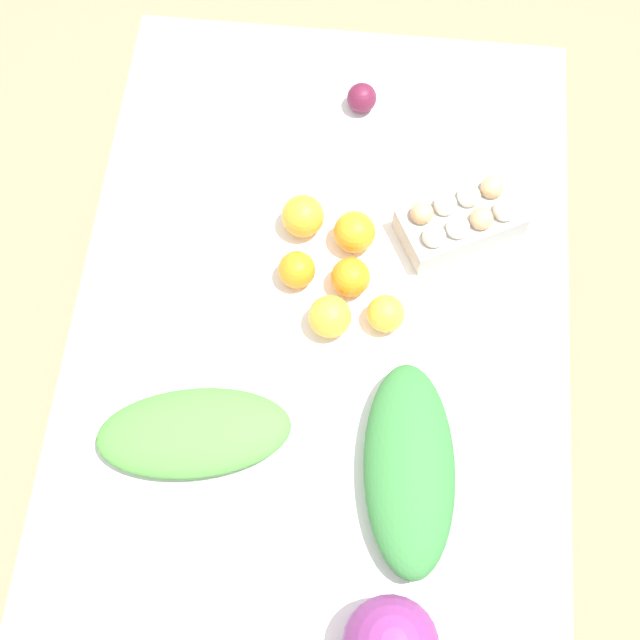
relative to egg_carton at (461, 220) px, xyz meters
The scene contains 12 objects.
ground_plane 0.85m from the egg_carton, 47.77° to the right, with size 8.00×8.00×0.00m, color #937A5B.
dining_table 0.36m from the egg_carton, 47.77° to the right, with size 1.39×0.92×0.74m.
egg_carton is the anchor object (origin of this frame).
greens_bunch_chard 0.64m from the egg_carton, 43.72° to the right, with size 0.34×0.16×0.06m, color #4C933D.
greens_bunch_beet_tops 0.50m from the egg_carton, ahead, with size 0.37×0.15×0.09m, color #337538.
beet_root 0.35m from the egg_carton, 142.31° to the right, with size 0.06×0.06×0.06m, color #5B1933.
orange_0 0.33m from the egg_carton, 65.95° to the right, with size 0.07×0.07×0.07m, color orange.
orange_1 0.21m from the egg_carton, 77.00° to the right, with size 0.08×0.08×0.08m, color orange.
orange_2 0.24m from the egg_carton, 54.86° to the right, with size 0.07×0.07×0.07m, color orange.
orange_3 0.24m from the egg_carton, 31.97° to the right, with size 0.07×0.07×0.07m, color #F9A833.
orange_4 0.32m from the egg_carton, 45.27° to the right, with size 0.08×0.08×0.08m, color #F9A833.
orange_5 0.30m from the egg_carton, 85.89° to the right, with size 0.08×0.08×0.08m, color orange.
Camera 1 is at (0.65, 0.07, 2.25)m, focal length 50.00 mm.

